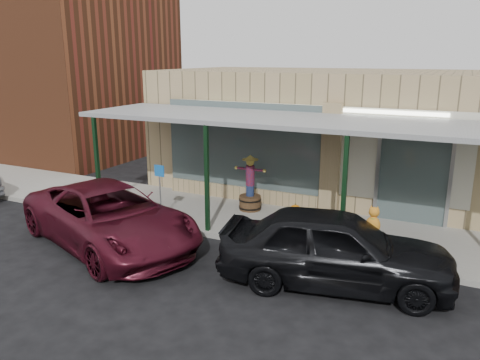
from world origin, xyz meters
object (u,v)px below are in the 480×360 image
at_px(barrel_scarecrow, 250,191).
at_px(parked_sedan, 335,248).
at_px(car_maroon, 109,217).
at_px(handicap_sign, 160,184).
at_px(barrel_pumpkin, 295,218).

xyz_separation_m(barrel_scarecrow, parked_sedan, (3.47, -3.35, 0.10)).
bearing_deg(car_maroon, barrel_scarecrow, -9.75).
height_order(handicap_sign, parked_sedan, handicap_sign).
relative_size(barrel_scarecrow, car_maroon, 0.31).
bearing_deg(barrel_scarecrow, barrel_pumpkin, -0.46).
bearing_deg(barrel_pumpkin, barrel_scarecrow, 155.87).
distance_m(barrel_pumpkin, parked_sedan, 3.16).
bearing_deg(barrel_pumpkin, car_maroon, -142.86).
height_order(barrel_pumpkin, handicap_sign, handicap_sign).
distance_m(barrel_scarecrow, handicap_sign, 2.73).
distance_m(parked_sedan, car_maroon, 5.69).
bearing_deg(parked_sedan, barrel_pumpkin, 23.49).
xyz_separation_m(parked_sedan, car_maroon, (-5.68, -0.38, -0.05)).
relative_size(barrel_pumpkin, parked_sedan, 0.13).
bearing_deg(handicap_sign, barrel_scarecrow, 45.58).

